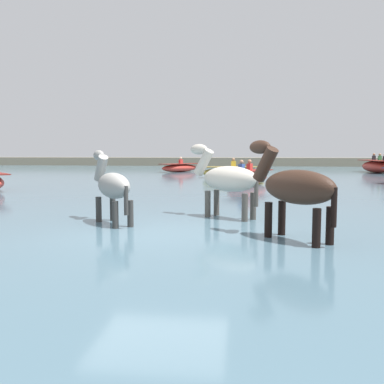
# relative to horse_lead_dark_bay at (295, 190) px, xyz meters

# --- Properties ---
(ground_plane) EXTENTS (120.00, 120.00, 0.00)m
(ground_plane) POSITION_rel_horse_lead_dark_bay_xyz_m (-2.39, 0.42, -1.23)
(ground_plane) COLOR #756B56
(water_surface) EXTENTS (90.00, 90.00, 0.37)m
(water_surface) POSITION_rel_horse_lead_dark_bay_xyz_m (-2.39, 10.42, -1.04)
(water_surface) COLOR #476675
(water_surface) RESTS_ON ground
(horse_lead_dark_bay) EXTENTS (1.55, 1.61, 2.07)m
(horse_lead_dark_bay) POSITION_rel_horse_lead_dark_bay_xyz_m (0.00, 0.00, 0.00)
(horse_lead_dark_bay) COLOR #382319
(horse_lead_dark_bay) RESTS_ON ground
(horse_trailing_grey) EXTENTS (1.33, 1.54, 1.89)m
(horse_trailing_grey) POSITION_rel_horse_lead_dark_bay_xyz_m (-3.55, 1.23, -0.10)
(horse_trailing_grey) COLOR gray
(horse_trailing_grey) RESTS_ON ground
(horse_flank_pinto) EXTENTS (1.74, 1.30, 2.03)m
(horse_flank_pinto) POSITION_rel_horse_lead_dark_bay_xyz_m (-1.22, 2.29, -0.02)
(horse_flank_pinto) COLOR beige
(horse_flank_pinto) RESTS_ON ground
(boat_far_inshore) EXTENTS (3.64, 1.63, 1.12)m
(boat_far_inshore) POSITION_rel_horse_lead_dark_bay_xyz_m (-1.36, 16.63, -0.54)
(boat_far_inshore) COLOR gold
(boat_far_inshore) RESTS_ON water_surface
(boat_mid_outer) EXTENTS (2.85, 3.17, 1.08)m
(boat_mid_outer) POSITION_rel_horse_lead_dark_bay_xyz_m (-5.35, 23.13, -0.56)
(boat_mid_outer) COLOR #BC382D
(boat_mid_outer) RESTS_ON water_surface
(boat_far_offshore) EXTENTS (2.46, 3.31, 1.13)m
(boat_far_offshore) POSITION_rel_horse_lead_dark_bay_xyz_m (-0.64, 11.91, -0.53)
(boat_far_offshore) COLOR #BC382D
(boat_far_offshore) RESTS_ON water_surface
(boat_mid_channel) EXTENTS (1.83, 4.15, 1.34)m
(boat_mid_channel) POSITION_rel_horse_lead_dark_bay_xyz_m (8.37, 23.56, -0.42)
(boat_mid_channel) COLOR #BC382D
(boat_mid_channel) RESTS_ON water_surface
(far_shoreline) EXTENTS (80.00, 2.40, 1.19)m
(far_shoreline) POSITION_rel_horse_lead_dark_bay_xyz_m (-2.39, 36.36, -0.63)
(far_shoreline) COLOR gray
(far_shoreline) RESTS_ON ground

